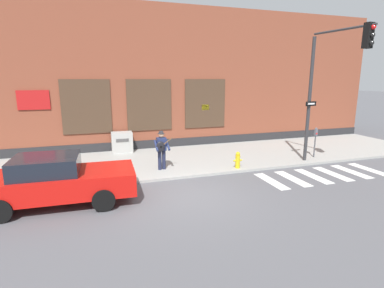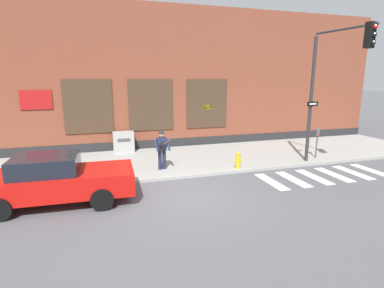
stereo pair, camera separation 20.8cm
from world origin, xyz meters
name	(u,v)px [view 2 (the right image)]	position (x,y,z in m)	size (l,w,h in m)	color
ground_plane	(187,195)	(0.00, 0.00, 0.00)	(160.00, 160.00, 0.00)	#56565B
sidewalk	(162,161)	(0.00, 4.23, 0.05)	(28.00, 5.15, 0.10)	#9E9E99
building_backdrop	(145,79)	(0.00, 8.80, 3.76)	(28.00, 4.06, 7.53)	brown
crosswalk	(324,176)	(5.78, 0.35, 0.01)	(5.20, 1.90, 0.01)	silver
red_car	(55,180)	(-4.04, 0.58, 0.77)	(4.66, 2.11, 1.53)	red
busker	(162,148)	(-0.27, 2.78, 1.02)	(0.71, 0.53, 1.61)	#1E233D
traffic_light	(332,75)	(6.45, 1.21, 3.94)	(0.77, 2.74, 5.61)	#2D2D30
parking_meter	(317,138)	(7.09, 2.48, 1.05)	(0.13, 0.11, 1.44)	#47474C
utility_box	(124,142)	(-1.54, 6.36, 0.62)	(1.03, 0.64, 1.04)	#ADADA8
fire_hydrant	(238,160)	(2.81, 2.00, 0.45)	(0.38, 0.20, 0.70)	gold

